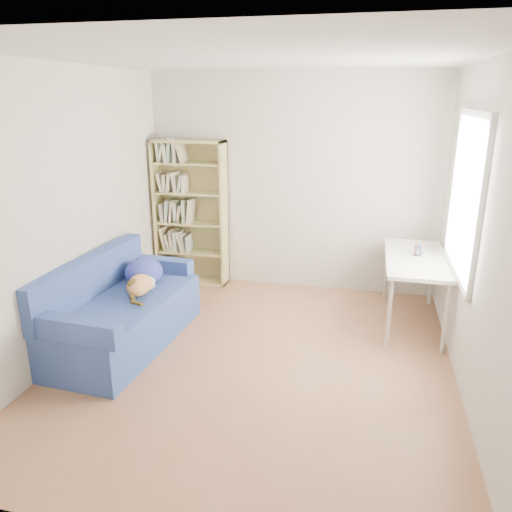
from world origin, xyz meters
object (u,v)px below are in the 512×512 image
Objects in this scene: sofa at (121,311)px; bookshelf at (191,219)px; pen_cup at (418,250)px; desk at (416,263)px.

bookshelf reaches higher than sofa.
bookshelf is (0.10, 1.76, 0.50)m from sofa.
pen_cup is at bearing 25.92° from sofa.
pen_cup is at bearing 75.33° from desk.
desk is at bearing -14.58° from bookshelf.
bookshelf is 1.37× the size of desk.
sofa is 1.37× the size of desk.
bookshelf is at bearing 165.42° from desk.
pen_cup reaches higher than sofa.
desk is at bearing 25.05° from sofa.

